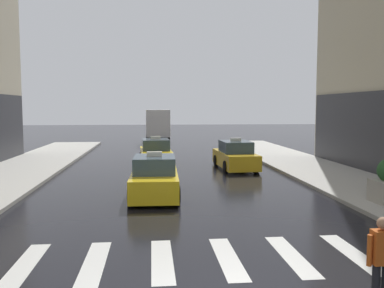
# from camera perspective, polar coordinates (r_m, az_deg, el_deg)

# --- Properties ---
(crosswalk_markings) EXTENTS (11.30, 2.80, 0.01)m
(crosswalk_markings) POSITION_cam_1_polar(r_m,az_deg,el_deg) (9.92, 0.44, -15.73)
(crosswalk_markings) COLOR silver
(crosswalk_markings) RESTS_ON ground
(taxi_lead) EXTENTS (2.02, 4.58, 1.80)m
(taxi_lead) POSITION_cam_1_polar(r_m,az_deg,el_deg) (16.41, -5.23, -4.79)
(taxi_lead) COLOR yellow
(taxi_lead) RESTS_ON ground
(taxi_second) EXTENTS (2.07, 4.60, 1.80)m
(taxi_second) POSITION_cam_1_polar(r_m,az_deg,el_deg) (23.76, 6.06, -1.74)
(taxi_second) COLOR gold
(taxi_second) RESTS_ON ground
(taxi_third) EXTENTS (2.08, 4.61, 1.80)m
(taxi_third) POSITION_cam_1_polar(r_m,az_deg,el_deg) (25.21, -5.10, -1.34)
(taxi_third) COLOR yellow
(taxi_third) RESTS_ON ground
(box_truck) EXTENTS (2.31, 7.55, 3.35)m
(box_truck) POSITION_cam_1_polar(r_m,az_deg,el_deg) (40.63, -4.84, 2.68)
(box_truck) COLOR #2D2D2D
(box_truck) RESTS_ON ground
(pedestrian_with_handbag) EXTENTS (0.60, 0.24, 1.65)m
(pedestrian_with_handbag) POSITION_cam_1_polar(r_m,az_deg,el_deg) (8.08, 25.06, -14.15)
(pedestrian_with_handbag) COLOR black
(pedestrian_with_handbag) RESTS_ON ground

